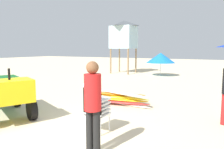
# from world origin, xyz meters

# --- Properties ---
(ground) EXTENTS (80.00, 80.00, 0.00)m
(ground) POSITION_xyz_m (0.00, 0.00, 0.00)
(ground) COLOR beige
(utility_cart) EXTENTS (2.81, 2.17, 1.50)m
(utility_cart) POSITION_xyz_m (-1.87, 0.42, 0.78)
(utility_cart) COLOR #146023
(utility_cart) RESTS_ON ground
(stacked_plastic_chairs) EXTENTS (0.48, 0.48, 1.20)m
(stacked_plastic_chairs) POSITION_xyz_m (1.16, 0.66, 0.70)
(stacked_plastic_chairs) COLOR white
(stacked_plastic_chairs) RESTS_ON ground
(surfboard_pile) EXTENTS (2.62, 0.90, 0.48)m
(surfboard_pile) POSITION_xyz_m (0.40, 3.31, 0.24)
(surfboard_pile) COLOR white
(surfboard_pile) RESTS_ON ground
(lifeguard_near_center) EXTENTS (0.32, 0.32, 1.79)m
(lifeguard_near_center) POSITION_xyz_m (1.72, -0.25, 1.03)
(lifeguard_near_center) COLOR black
(lifeguard_near_center) RESTS_ON ground
(lifeguard_tower) EXTENTS (1.98, 1.98, 4.28)m
(lifeguard_tower) POSITION_xyz_m (-3.91, 12.62, 3.16)
(lifeguard_tower) COLOR olive
(lifeguard_tower) RESTS_ON ground
(beach_umbrella_left) EXTENTS (2.13, 2.13, 1.71)m
(beach_umbrella_left) POSITION_xyz_m (-0.69, 12.29, 1.34)
(beach_umbrella_left) COLOR beige
(beach_umbrella_left) RESTS_ON ground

